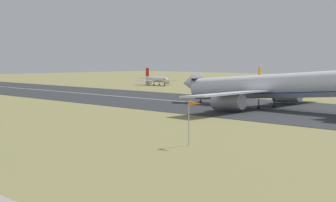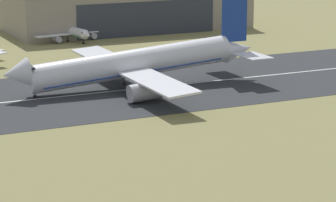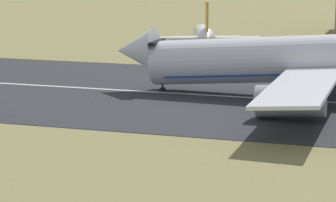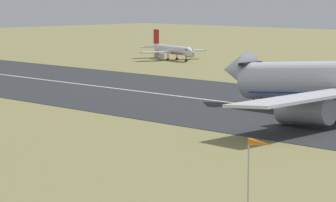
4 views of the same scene
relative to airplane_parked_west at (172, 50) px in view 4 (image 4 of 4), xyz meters
name	(u,v)px [view 4 (image 4 of 4)]	position (x,y,z in m)	size (l,w,h in m)	color
ground_plane	(33,181)	(93.79, -115.26, -2.72)	(641.49, 641.49, 0.00)	olive
airplane_parked_west	(172,50)	(0.00, 0.00, 0.00)	(22.24, 20.33, 8.24)	silver
windsock_pole	(259,148)	(117.46, -110.02, 3.03)	(2.37, 0.64, 6.47)	#B7B7BC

